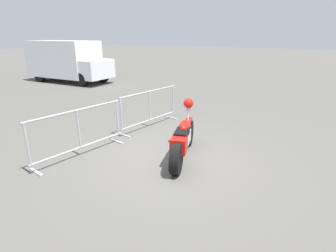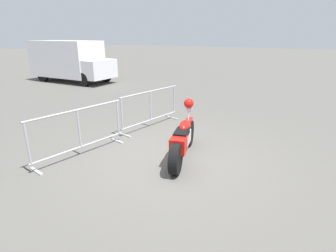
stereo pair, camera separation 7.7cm
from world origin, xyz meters
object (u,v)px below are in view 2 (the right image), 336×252
object	(u,v)px
pedestrian	(43,62)
crowd_barrier_far	(151,108)
delivery_van	(70,60)
motorcycle	(183,138)
crowd_barrier_near	(79,132)

from	to	relation	value
pedestrian	crowd_barrier_far	bearing A→B (deg)	-169.68
crowd_barrier_far	pedestrian	distance (m)	13.05
delivery_van	motorcycle	bearing A→B (deg)	-30.94
motorcycle	pedestrian	xyz separation A→B (m)	(5.16, 14.35, 0.47)
motorcycle	delivery_van	world-z (taller)	delivery_van
motorcycle	crowd_barrier_far	world-z (taller)	motorcycle
motorcycle	crowd_barrier_near	size ratio (longest dim) A/B	0.88
motorcycle	pedestrian	distance (m)	15.26
crowd_barrier_far	pedestrian	bearing A→B (deg)	72.49
crowd_barrier_near	delivery_van	bearing A→B (deg)	55.97
crowd_barrier_far	delivery_van	bearing A→B (deg)	68.11
delivery_van	pedestrian	distance (m)	3.47
motorcycle	delivery_van	bearing A→B (deg)	44.09
pedestrian	motorcycle	bearing A→B (deg)	-171.93
motorcycle	pedestrian	size ratio (longest dim) A/B	1.19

